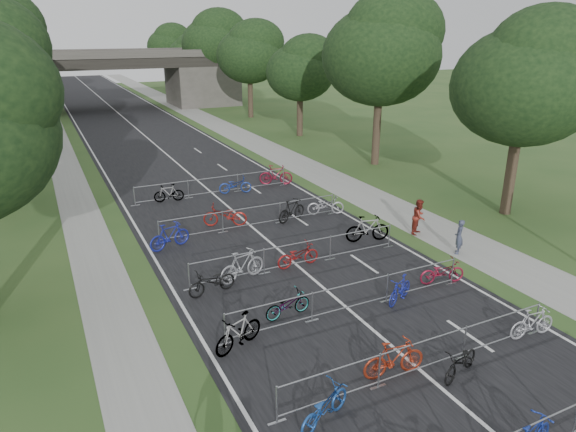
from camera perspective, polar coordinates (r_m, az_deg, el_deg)
road at (r=53.72m, az=-16.42°, el=9.24°), size 11.00×140.00×0.01m
sidewalk_right at (r=55.60m, az=-8.20°, el=10.18°), size 3.00×140.00×0.01m
sidewalk_left at (r=52.99m, az=-24.46°, el=8.14°), size 2.00×140.00×0.01m
lane_markings at (r=53.72m, az=-16.42°, el=9.23°), size 0.12×140.00×0.00m
overpass_bridge at (r=67.99m, az=-19.11°, el=14.08°), size 31.00×8.00×7.05m
tree_right_0 at (r=28.57m, az=25.09°, el=13.48°), size 7.17×7.17×10.93m
tree_right_1 at (r=37.29m, az=10.53°, el=17.56°), size 8.18×8.18×12.47m
tree_right_2 at (r=47.60m, az=1.52°, el=15.96°), size 6.16×6.16×9.39m
tree_right_3 at (r=58.44m, az=-4.19°, el=17.62°), size 7.17×7.17×10.93m
tree_right_4 at (r=69.67m, az=-8.14°, el=18.65°), size 8.18×8.18×12.47m
tree_left_5 at (r=78.14m, az=-29.30°, el=16.72°), size 8.40×8.40×12.81m
tree_right_5 at (r=81.19m, az=-10.88°, el=17.28°), size 6.16×6.16×9.39m
tree_left_6 at (r=90.17m, az=-28.89°, el=15.85°), size 6.72×6.72×10.25m
tree_right_6 at (r=92.76m, az=-13.05°, el=18.03°), size 7.17×7.17×10.93m
barrier_row_2 at (r=15.56m, az=14.84°, el=-14.80°), size 9.70×0.08×1.10m
barrier_row_3 at (r=18.11m, az=7.00°, el=-8.93°), size 9.70×0.08×1.10m
barrier_row_4 at (r=21.19m, az=1.14°, el=-4.29°), size 9.70×0.08×1.10m
barrier_row_5 at (r=25.41m, az=-4.02°, el=-0.12°), size 9.70×0.08×1.10m
barrier_row_6 at (r=30.79m, az=-8.27°, el=3.32°), size 9.70×0.08×1.10m
bike_8 at (r=13.55m, az=4.06°, el=-20.37°), size 1.95×1.32×0.97m
bike_9 at (r=15.22m, az=11.70°, el=-15.27°), size 1.95×0.78×1.14m
bike_10 at (r=15.75m, az=18.69°, el=-15.18°), size 1.83×1.14×0.91m
bike_11 at (r=18.33m, az=25.52°, el=-10.66°), size 1.75×0.66×1.03m
bike_12 at (r=16.11m, az=-5.52°, el=-12.74°), size 1.95×1.22×1.13m
bike_13 at (r=17.71m, az=-0.04°, el=-9.82°), size 1.79×0.78×0.91m
bike_14 at (r=18.99m, az=12.34°, el=-7.99°), size 1.68×1.14×0.99m
bike_15 at (r=20.74m, az=16.74°, el=-5.97°), size 1.93×1.05×0.96m
bike_16 at (r=19.29m, az=-8.44°, el=-7.27°), size 1.95×0.92×0.99m
bike_17 at (r=20.13m, az=-5.10°, el=-5.51°), size 2.15×1.08×1.24m
bike_18 at (r=21.23m, az=1.11°, el=-4.39°), size 1.92×0.73×1.00m
bike_19 at (r=23.92m, az=8.82°, el=-1.42°), size 2.17×1.09×1.26m
bike_20 at (r=23.50m, az=-13.02°, el=-2.18°), size 2.08×1.12×1.20m
bike_21 at (r=25.70m, az=-7.02°, el=0.06°), size 2.29×1.56×1.14m
bike_22 at (r=26.22m, az=0.41°, el=0.63°), size 1.97×1.20×1.15m
bike_23 at (r=27.26m, az=4.20°, el=1.22°), size 2.09×1.27×1.03m
bike_25 at (r=30.00m, az=-13.11°, el=2.48°), size 1.74×0.70×1.01m
bike_26 at (r=30.95m, az=-5.89°, el=3.44°), size 2.04×1.12×1.02m
bike_27 at (r=32.50m, az=-1.36°, el=4.57°), size 2.16×1.38×1.26m
pedestrian_a at (r=23.54m, az=18.47°, el=-2.23°), size 0.66×0.66×1.55m
pedestrian_b at (r=25.25m, az=14.36°, el=-0.09°), size 1.05×0.99×1.72m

